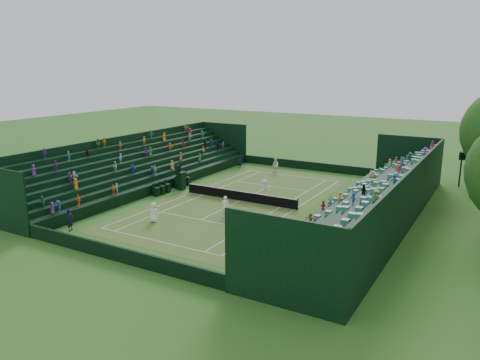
{
  "coord_description": "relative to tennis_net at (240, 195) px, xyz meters",
  "views": [
    {
      "loc": [
        20.91,
        -36.06,
        12.12
      ],
      "look_at": [
        0.0,
        0.0,
        2.0
      ],
      "focal_mm": 35.0,
      "sensor_mm": 36.0,
      "label": 1
    }
  ],
  "objects": [
    {
      "name": "ground",
      "position": [
        0.0,
        0.0,
        -0.53
      ],
      "size": [
        160.0,
        160.0,
        0.0
      ],
      "primitive_type": "plane",
      "color": "#376821",
      "rests_on": "ground"
    },
    {
      "name": "court_surface",
      "position": [
        0.0,
        0.0,
        -0.52
      ],
      "size": [
        12.97,
        26.77,
        0.01
      ],
      "primitive_type": "cube",
      "color": "#317426",
      "rests_on": "ground"
    },
    {
      "name": "perimeter_wall_north",
      "position": [
        0.0,
        15.88,
        -0.03
      ],
      "size": [
        17.17,
        0.2,
        1.0
      ],
      "primitive_type": "cube",
      "color": "black",
      "rests_on": "ground"
    },
    {
      "name": "perimeter_wall_south",
      "position": [
        0.0,
        -15.88,
        -0.03
      ],
      "size": [
        17.17,
        0.2,
        1.0
      ],
      "primitive_type": "cube",
      "color": "black",
      "rests_on": "ground"
    },
    {
      "name": "perimeter_wall_east",
      "position": [
        8.48,
        0.0,
        -0.03
      ],
      "size": [
        0.2,
        31.77,
        1.0
      ],
      "primitive_type": "cube",
      "color": "black",
      "rests_on": "ground"
    },
    {
      "name": "perimeter_wall_west",
      "position": [
        -8.48,
        0.0,
        -0.03
      ],
      "size": [
        0.2,
        31.77,
        1.0
      ],
      "primitive_type": "cube",
      "color": "black",
      "rests_on": "ground"
    },
    {
      "name": "north_grandstand",
      "position": [
        12.66,
        0.0,
        1.02
      ],
      "size": [
        6.6,
        32.0,
        4.9
      ],
      "color": "black",
      "rests_on": "ground"
    },
    {
      "name": "south_grandstand",
      "position": [
        -12.66,
        0.0,
        1.02
      ],
      "size": [
        6.6,
        32.0,
        4.9
      ],
      "color": "black",
      "rests_on": "ground"
    },
    {
      "name": "tennis_net",
      "position": [
        0.0,
        0.0,
        0.0
      ],
      "size": [
        11.67,
        0.1,
        1.06
      ],
      "color": "black",
      "rests_on": "ground"
    },
    {
      "name": "scoreboard_tower",
      "position": [
        17.75,
        16.0,
        2.62
      ],
      "size": [
        2.0,
        1.0,
        3.7
      ],
      "color": "black",
      "rests_on": "ground"
    },
    {
      "name": "umpire_chair",
      "position": [
        -7.25,
        0.58,
        0.64
      ],
      "size": [
        0.87,
        0.87,
        2.73
      ],
      "color": "black",
      "rests_on": "ground"
    },
    {
      "name": "courtside_chairs",
      "position": [
        -7.83,
        -0.06,
        -0.07
      ],
      "size": [
        0.56,
        5.53,
        1.22
      ],
      "color": "black",
      "rests_on": "ground"
    },
    {
      "name": "player_near_west",
      "position": [
        -2.88,
        -8.73,
        0.29
      ],
      "size": [
        0.82,
        0.55,
        1.64
      ],
      "primitive_type": "imported",
      "rotation": [
        0.0,
        0.0,
        3.1
      ],
      "color": "white",
      "rests_on": "ground"
    },
    {
      "name": "player_near_east",
      "position": [
        1.31,
        -4.68,
        0.37
      ],
      "size": [
        0.78,
        0.7,
        1.8
      ],
      "primitive_type": "imported",
      "rotation": [
        0.0,
        0.0,
        3.67
      ],
      "color": "white",
      "rests_on": "ground"
    },
    {
      "name": "player_far_west",
      "position": [
        -2.38,
        12.4,
        0.35
      ],
      "size": [
        1.04,
        0.93,
        1.75
      ],
      "primitive_type": "imported",
      "rotation": [
        0.0,
        0.0,
        -0.39
      ],
      "color": "white",
      "rests_on": "ground"
    },
    {
      "name": "player_far_east",
      "position": [
        1.24,
        2.63,
        0.3
      ],
      "size": [
        1.23,
        1.15,
        1.66
      ],
      "primitive_type": "imported",
      "rotation": [
        0.0,
        0.0,
        0.66
      ],
      "color": "white",
      "rests_on": "ground"
    },
    {
      "name": "line_judge_north",
      "position": [
        -7.25,
        12.46,
        0.26
      ],
      "size": [
        0.56,
        0.67,
        1.57
      ],
      "primitive_type": "imported",
      "rotation": [
        0.0,
        0.0,
        1.19
      ],
      "color": "black",
      "rests_on": "ground"
    },
    {
      "name": "line_judge_south",
      "position": [
        -7.09,
        -13.42,
        0.32
      ],
      "size": [
        0.59,
        0.72,
        1.7
      ],
      "primitive_type": "imported",
      "rotation": [
        0.0,
        0.0,
        1.9
      ],
      "color": "black",
      "rests_on": "ground"
    }
  ]
}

